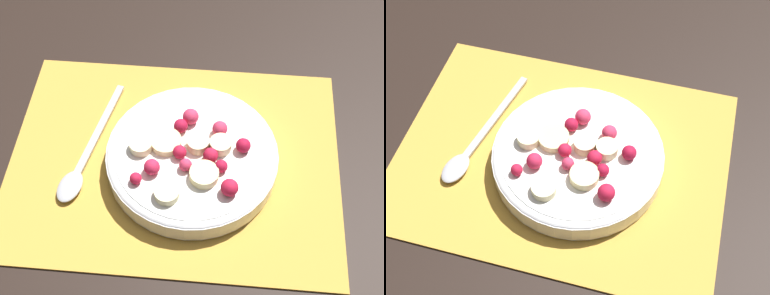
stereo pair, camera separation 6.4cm
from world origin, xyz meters
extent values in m
plane|color=black|center=(0.00, 0.00, 0.00)|extent=(3.00, 3.00, 0.00)
cube|color=gold|center=(0.00, 0.00, 0.00)|extent=(0.41, 0.31, 0.01)
cylinder|color=white|center=(0.02, -0.01, 0.02)|extent=(0.21, 0.21, 0.03)
torus|color=white|center=(0.02, -0.01, 0.03)|extent=(0.21, 0.21, 0.01)
cylinder|color=white|center=(0.02, -0.01, 0.03)|extent=(0.19, 0.19, 0.00)
cylinder|color=beige|center=(0.03, 0.00, 0.04)|extent=(0.04, 0.04, 0.01)
cylinder|color=beige|center=(0.00, -0.07, 0.04)|extent=(0.04, 0.04, 0.01)
cylinder|color=beige|center=(-0.01, 0.00, 0.04)|extent=(0.05, 0.05, 0.01)
cylinder|color=beige|center=(0.04, -0.04, 0.04)|extent=(0.04, 0.04, 0.01)
cylinder|color=beige|center=(-0.04, -0.01, 0.04)|extent=(0.04, 0.04, 0.01)
cylinder|color=beige|center=(0.06, 0.00, 0.04)|extent=(0.03, 0.03, 0.01)
sphere|color=#B21433|center=(0.06, -0.03, 0.04)|extent=(0.02, 0.02, 0.02)
sphere|color=red|center=(0.07, -0.06, 0.05)|extent=(0.02, 0.02, 0.02)
sphere|color=#DB3356|center=(0.05, 0.02, 0.04)|extent=(0.02, 0.02, 0.02)
sphere|color=#B21433|center=(0.01, 0.02, 0.04)|extent=(0.02, 0.02, 0.02)
sphere|color=#B21433|center=(0.08, 0.00, 0.04)|extent=(0.02, 0.02, 0.02)
sphere|color=#D12347|center=(-0.02, -0.04, 0.04)|extent=(0.02, 0.02, 0.02)
sphere|color=#DB3356|center=(0.02, 0.04, 0.04)|extent=(0.02, 0.02, 0.02)
sphere|color=red|center=(0.01, -0.02, 0.04)|extent=(0.02, 0.02, 0.02)
sphere|color=red|center=(0.05, -0.02, 0.04)|extent=(0.02, 0.02, 0.02)
sphere|color=red|center=(-0.04, -0.06, 0.04)|extent=(0.01, 0.01, 0.01)
sphere|color=#DB3356|center=(0.02, -0.03, 0.04)|extent=(0.02, 0.02, 0.02)
cube|color=#B2B2B7|center=(-0.10, 0.04, 0.01)|extent=(0.04, 0.15, 0.00)
ellipsoid|color=#B2B2B7|center=(-0.12, -0.05, 0.01)|extent=(0.04, 0.05, 0.01)
camera|label=1|loc=(0.05, -0.37, 0.56)|focal=50.00mm
camera|label=2|loc=(0.12, -0.36, 0.56)|focal=50.00mm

